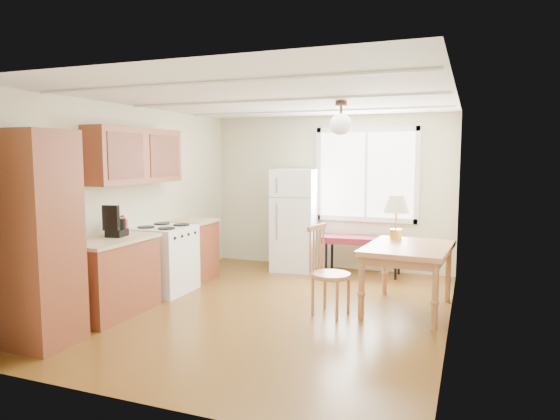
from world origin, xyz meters
The scene contains 11 objects.
room_shell centered at (0.00, 0.00, 1.25)m, with size 4.60×5.60×2.62m.
kitchen_run centered at (-1.72, -0.63, 0.84)m, with size 0.65×3.40×2.20m.
window_unit centered at (0.60, 2.47, 1.55)m, with size 1.64×0.05×1.51m.
pendant_light centered at (0.70, 0.40, 2.24)m, with size 0.26×0.26×0.40m.
refrigerator centered at (-0.49, 2.12, 0.82)m, with size 0.75×0.75×1.64m.
bench centered at (0.62, 2.19, 0.53)m, with size 1.33×0.61×0.59m.
dining_table centered at (1.50, 0.56, 0.68)m, with size 1.04×1.33×0.79m.
chair centered at (0.59, 0.09, 0.60)m, with size 0.48×0.47×1.04m.
table_lamp centered at (1.29, 0.97, 1.20)m, with size 0.32×0.32×0.56m.
coffee_maker centered at (-1.72, -0.72, 1.04)m, with size 0.23×0.28×0.38m.
kettle centered at (-1.81, -0.48, 0.99)m, with size 0.12×0.12×0.23m.
Camera 1 is at (2.18, -5.44, 1.85)m, focal length 32.00 mm.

